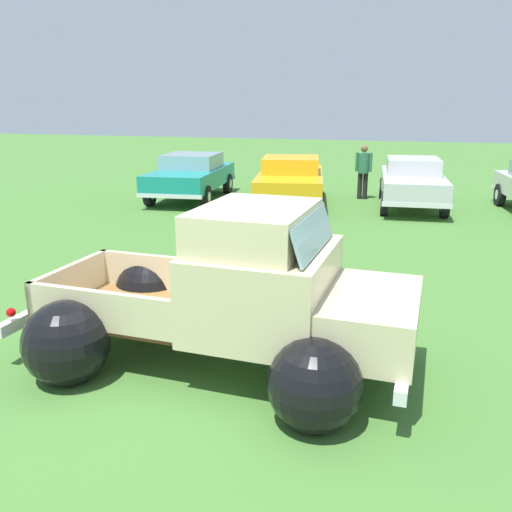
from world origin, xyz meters
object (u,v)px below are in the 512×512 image
Objects in this scene: show_car_1 at (290,179)px; show_car_0 at (191,175)px; show_car_2 at (412,181)px; spectator_0 at (363,168)px; vintage_pickup_truck at (242,306)px.

show_car_0 is at bearing -102.77° from show_car_1.
spectator_0 reaches higher than show_car_2.
show_car_0 is at bearing -89.75° from show_car_2.
show_car_2 is at bearing 91.15° from show_car_1.
show_car_1 and show_car_2 have the same top height.
vintage_pickup_truck is at bearing 20.11° from show_car_0.
vintage_pickup_truck is 11.11m from show_car_2.
spectator_0 is (5.26, 1.62, 0.19)m from show_car_0.
show_car_2 is at bearing 88.92° from show_car_0.
vintage_pickup_truck reaches higher than show_car_1.
show_car_1 is 2.72× the size of spectator_0.
show_car_2 is 1.84m from spectator_0.
show_car_1 is at bearing -46.81° from spectator_0.
show_car_1 is 1.03× the size of show_car_2.
spectator_0 is (-1.53, 1.00, 0.20)m from show_car_2.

